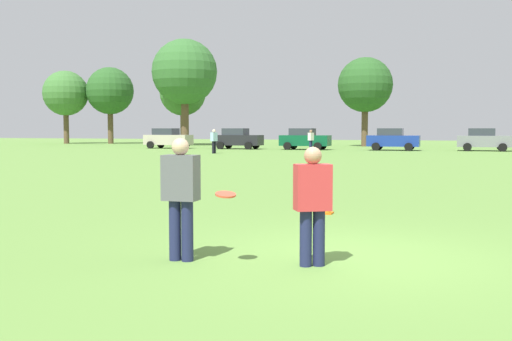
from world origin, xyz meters
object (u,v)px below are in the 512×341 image
Objects in this scene: bystander_sideline_watcher at (214,140)px; bystander_far_jogger at (311,139)px; parked_car_center at (305,139)px; parked_car_near_right at (484,139)px; player_defender at (313,200)px; traffic_cone at (325,203)px; frisbee at (226,194)px; player_thrower at (181,192)px; parked_car_near_left at (168,138)px; parked_car_mid_left at (238,139)px; parked_car_mid_right at (393,139)px.

bystander_far_jogger is (5.76, 6.13, -0.03)m from bystander_sideline_watcher.
parked_car_center is 14.48m from parked_car_near_right.
bystander_sideline_watcher reaches higher than player_defender.
parked_car_center reaches higher than traffic_cone.
parked_car_center is 2.42× the size of bystander_sideline_watcher.
player_defender reaches higher than frisbee.
parked_car_near_left is (-20.98, 42.02, -0.01)m from player_thrower.
traffic_cone is 0.11× the size of parked_car_near_left.
traffic_cone is at bearing 86.88° from frisbee.
traffic_cone is 0.11× the size of parked_car_center.
bystander_far_jogger is (-7.95, 33.92, 0.73)m from traffic_cone.
bystander_far_jogger is at bearing -24.84° from parked_car_mid_left.
bystander_far_jogger reaches higher than player_thrower.
parked_car_near_left is at bearing 167.63° from bystander_far_jogger.
parked_car_mid_left is 6.02m from parked_car_center.
parked_car_mid_left is (6.63, 0.34, 0.00)m from parked_car_near_left.
parked_car_near_right is at bearing 21.20° from bystander_far_jogger.
frisbee is (-1.07, -0.34, 0.07)m from player_defender.
bystander_sideline_watcher is at bearing -138.85° from parked_car_mid_right.
player_defender is 0.37× the size of parked_car_mid_right.
parked_car_near_left is 27.12m from parked_car_near_right.
player_thrower is at bearing 171.05° from frisbee.
player_thrower is at bearing -97.84° from parked_car_near_right.
parked_car_mid_right is (19.97, 1.04, 0.00)m from parked_car_near_left.
parked_car_near_right reaches higher than bystander_sideline_watcher.
player_thrower is 0.39× the size of parked_car_mid_left.
player_defender is at bearing -76.57° from parked_car_center.
parked_car_near_right is (5.10, 38.98, 0.69)m from traffic_cone.
parked_car_mid_left is at bearing 155.16° from bystander_far_jogger.
parked_car_mid_left reaches higher than player_thrower.
bystander_far_jogger is (-13.05, -5.06, 0.04)m from parked_car_near_right.
player_defender is 43.48m from parked_car_center.
frisbee is 0.07× the size of parked_car_mid_right.
player_defender is 0.37× the size of parked_car_near_left.
parked_car_near_right is (14.40, 1.48, 0.00)m from parked_car_center.
parked_car_center reaches higher than bystander_sideline_watcher.
bystander_sideline_watcher is (-11.73, -10.25, 0.06)m from parked_car_mid_right.
parked_car_mid_left is at bearing 109.50° from frisbee.
parked_car_near_right is at bearing 5.89° from parked_car_center.
player_defender is 3.24× the size of traffic_cone.
parked_car_center is 1.00× the size of parked_car_mid_right.
parked_car_center is (12.65, 0.51, 0.00)m from parked_car_near_left.
parked_car_near_right reaches higher than player_thrower.
player_defender is at bearing 17.78° from frisbee.
frisbee is (0.69, -0.11, 0.00)m from player_thrower.
bystander_far_jogger is at bearing 103.19° from traffic_cone.
parked_car_mid_left is 1.00× the size of parked_car_center.
parked_car_center reaches higher than bystander_far_jogger.
parked_car_center is at bearing 101.95° from frisbee.
parked_car_mid_left is at bearing 2.93° from parked_car_near_left.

